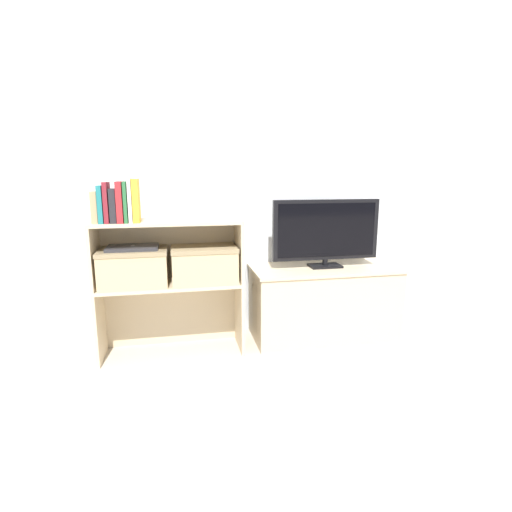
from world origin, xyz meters
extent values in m
plane|color=#BCB2A3|center=(0.00, 0.00, 0.00)|extent=(16.00, 16.00, 0.00)
cube|color=silver|center=(0.00, 0.48, 1.20)|extent=(10.00, 0.05, 2.40)
cube|color=#CCB793|center=(0.50, 0.22, 0.25)|extent=(1.01, 0.44, 0.49)
cube|color=#CCB793|center=(0.50, 0.22, 0.50)|extent=(1.03, 0.46, 0.02)
cube|color=black|center=(0.50, 0.22, 0.52)|extent=(0.22, 0.14, 0.01)
cylinder|color=black|center=(0.50, 0.22, 0.55)|extent=(0.04, 0.04, 0.04)
cube|color=black|center=(0.50, 0.22, 0.77)|extent=(0.75, 0.04, 0.41)
cube|color=black|center=(0.50, 0.20, 0.77)|extent=(0.69, 0.00, 0.36)
cube|color=#CCB793|center=(-1.00, 0.16, 0.24)|extent=(0.02, 0.33, 0.47)
cube|color=#CCB793|center=(-0.11, 0.16, 0.24)|extent=(0.02, 0.33, 0.47)
cube|color=#CCB793|center=(-0.56, 0.32, 0.24)|extent=(0.86, 0.02, 0.47)
cube|color=#CCB793|center=(-0.56, 0.16, 0.46)|extent=(0.86, 0.33, 0.02)
cube|color=#CCB793|center=(-1.00, 0.16, 0.67)|extent=(0.02, 0.33, 0.40)
cube|color=#CCB793|center=(-0.11, 0.16, 0.67)|extent=(0.02, 0.33, 0.40)
cube|color=#CCB793|center=(-0.56, 0.32, 0.67)|extent=(0.86, 0.02, 0.40)
cube|color=#CCB793|center=(-0.56, 0.16, 0.86)|extent=(0.86, 0.33, 0.02)
cube|color=tan|center=(-0.96, 0.10, 0.96)|extent=(0.03, 0.12, 0.18)
cube|color=#1E7075|center=(-0.93, 0.10, 0.98)|extent=(0.03, 0.15, 0.22)
cube|color=maroon|center=(-0.90, 0.10, 0.99)|extent=(0.02, 0.14, 0.23)
cube|color=#232328|center=(-0.86, 0.10, 0.97)|extent=(0.04, 0.13, 0.20)
cube|color=#B22328|center=(-0.82, 0.10, 0.99)|extent=(0.03, 0.16, 0.24)
cube|color=#286638|center=(-0.79, 0.10, 0.99)|extent=(0.02, 0.14, 0.24)
cube|color=silver|center=(-0.76, 0.10, 1.00)|extent=(0.02, 0.16, 0.26)
cube|color=gold|center=(-0.73, 0.10, 0.99)|extent=(0.04, 0.14, 0.25)
cube|color=white|center=(-0.16, 0.16, 0.91)|extent=(0.05, 0.04, 0.09)
cylinder|color=silver|center=(-0.16, 0.16, 0.97)|extent=(0.01, 0.01, 0.03)
cube|color=tan|center=(-0.77, 0.15, 0.58)|extent=(0.40, 0.29, 0.23)
cube|color=#917E5B|center=(-0.77, 0.15, 0.69)|extent=(0.41, 0.30, 0.02)
cube|color=tan|center=(-0.34, 0.15, 0.58)|extent=(0.40, 0.29, 0.23)
cube|color=#917E5B|center=(-0.34, 0.15, 0.69)|extent=(0.41, 0.30, 0.02)
cube|color=#2D2D33|center=(-0.77, 0.15, 0.71)|extent=(0.30, 0.21, 0.02)
cylinder|color=#99999E|center=(-0.77, 0.15, 0.72)|extent=(0.02, 0.02, 0.00)
camera|label=1|loc=(-0.51, -2.35, 1.15)|focal=28.00mm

